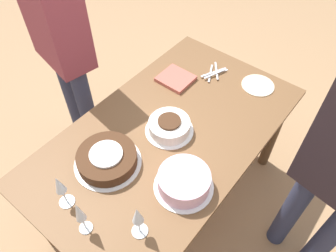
# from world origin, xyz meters

# --- Properties ---
(ground_plane) EXTENTS (12.00, 12.00, 0.00)m
(ground_plane) POSITION_xyz_m (0.00, 0.00, 0.00)
(ground_plane) COLOR #A87F56
(dining_table) EXTENTS (1.55, 0.90, 0.74)m
(dining_table) POSITION_xyz_m (0.00, 0.00, 0.63)
(dining_table) COLOR brown
(dining_table) RESTS_ON ground_plane
(cake_center_white) EXTENTS (0.26, 0.26, 0.08)m
(cake_center_white) POSITION_xyz_m (-0.01, 0.00, 0.78)
(cake_center_white) COLOR white
(cake_center_white) RESTS_ON dining_table
(cake_front_chocolate) EXTENTS (0.34, 0.34, 0.08)m
(cake_front_chocolate) POSITION_xyz_m (0.34, -0.11, 0.78)
(cake_front_chocolate) COLOR white
(cake_front_chocolate) RESTS_ON dining_table
(cake_back_decorated) EXTENTS (0.28, 0.28, 0.10)m
(cake_back_decorated) POSITION_xyz_m (0.21, 0.27, 0.79)
(cake_back_decorated) COLOR white
(cake_back_decorated) RESTS_ON dining_table
(wine_glass_near) EXTENTS (0.06, 0.06, 0.22)m
(wine_glass_near) POSITION_xyz_m (0.64, 0.06, 0.89)
(wine_glass_near) COLOR silver
(wine_glass_near) RESTS_ON dining_table
(wine_glass_far) EXTENTS (0.07, 0.07, 0.21)m
(wine_glass_far) POSITION_xyz_m (0.51, 0.25, 0.88)
(wine_glass_far) COLOR silver
(wine_glass_far) RESTS_ON dining_table
(wine_glass_extra) EXTENTS (0.07, 0.07, 0.21)m
(wine_glass_extra) POSITION_xyz_m (0.61, -0.10, 0.88)
(wine_glass_extra) COLOR silver
(wine_glass_extra) RESTS_ON dining_table
(dessert_plate_left) EXTENTS (0.20, 0.20, 0.01)m
(dessert_plate_left) POSITION_xyz_m (-0.63, 0.20, 0.74)
(dessert_plate_left) COLOR beige
(dessert_plate_left) RESTS_ON dining_table
(fork_pile) EXTENTS (0.19, 0.12, 0.02)m
(fork_pile) POSITION_xyz_m (-0.56, -0.07, 0.75)
(fork_pile) COLOR silver
(fork_pile) RESTS_ON dining_table
(napkin_stack) EXTENTS (0.18, 0.20, 0.02)m
(napkin_stack) POSITION_xyz_m (-0.36, -0.22, 0.75)
(napkin_stack) COLOR #B75B4C
(napkin_stack) RESTS_ON dining_table
(person_cutting) EXTENTS (0.29, 0.43, 1.70)m
(person_cutting) POSITION_xyz_m (-0.01, -0.82, 1.03)
(person_cutting) COLOR #2D334C
(person_cutting) RESTS_ON ground_plane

